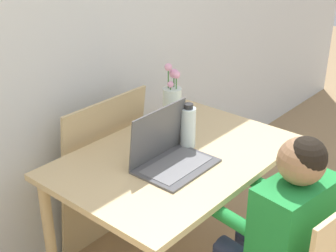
# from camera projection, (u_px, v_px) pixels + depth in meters

# --- Properties ---
(wall_back) EXTENTS (6.40, 0.05, 2.50)m
(wall_back) POSITION_uv_depth(u_px,v_px,m) (67.00, 20.00, 2.17)
(wall_back) COLOR silver
(wall_back) RESTS_ON ground_plane
(dining_table) EXTENTS (1.10, 0.74, 0.72)m
(dining_table) POSITION_uv_depth(u_px,v_px,m) (176.00, 172.00, 2.15)
(dining_table) COLOR #D6B784
(dining_table) RESTS_ON ground_plane
(person_seated) EXTENTS (0.39, 0.46, 1.03)m
(person_seated) POSITION_uv_depth(u_px,v_px,m) (281.00, 225.00, 1.78)
(person_seated) COLOR #1E8438
(person_seated) RESTS_ON ground_plane
(laptop) EXTENTS (0.34, 0.25, 0.25)m
(laptop) POSITION_uv_depth(u_px,v_px,m) (169.00, 152.00, 2.01)
(laptop) COLOR #4C4C51
(laptop) RESTS_ON dining_table
(flower_vase) EXTENTS (0.09, 0.09, 0.35)m
(flower_vase) POSITION_uv_depth(u_px,v_px,m) (172.00, 107.00, 2.27)
(flower_vase) COLOR silver
(flower_vase) RESTS_ON dining_table
(water_bottle) EXTENTS (0.07, 0.07, 0.21)m
(water_bottle) POSITION_uv_depth(u_px,v_px,m) (188.00, 127.00, 2.14)
(water_bottle) COLOR silver
(water_bottle) RESTS_ON dining_table
(cardboard_panel) EXTENTS (0.54, 0.14, 0.88)m
(cardboard_panel) POSITION_uv_depth(u_px,v_px,m) (103.00, 174.00, 2.48)
(cardboard_panel) COLOR tan
(cardboard_panel) RESTS_ON ground_plane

